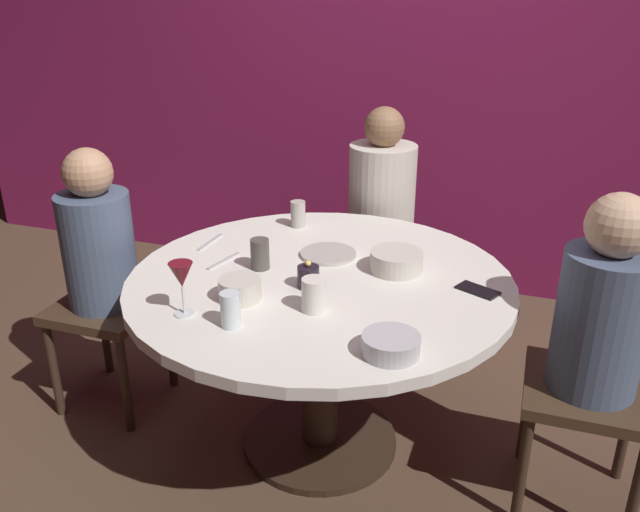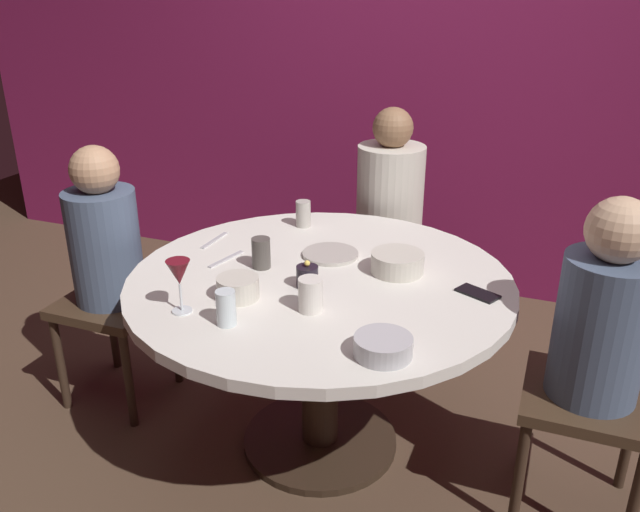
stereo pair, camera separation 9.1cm
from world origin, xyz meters
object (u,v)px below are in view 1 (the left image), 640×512
Objects in this scene: dinner_plate at (328,254)px; wine_glass at (181,277)px; bowl_salad_center at (240,289)px; seated_diner_back at (382,201)px; candle_holder at (308,277)px; bowl_serving_large at (391,345)px; cell_phone at (478,290)px; dining_table at (320,313)px; cup_by_right_diner at (230,310)px; cup_by_left_diner at (260,254)px; cup_center_front at (298,214)px; seated_diner_right at (600,324)px; cup_near_candle at (314,295)px; seated_diner_left at (99,253)px; bowl_small_white at (396,261)px.

wine_glass is at bearing -115.57° from dinner_plate.
seated_diner_back is at bearing 80.58° from bowl_salad_center.
bowl_serving_large is (0.36, -0.33, -0.01)m from candle_holder.
dinner_plate is 0.58m from cell_phone.
candle_holder is (-0.01, -0.09, 0.18)m from dining_table.
cell_phone is 0.84m from cup_by_right_diner.
cup_by_left_diner reaches higher than dining_table.
cup_center_front is at bearing 124.69° from bowl_serving_large.
seated_diner_right reaches higher than dinner_plate.
bowl_salad_center is (-0.18, -0.16, -0.00)m from candle_holder.
seated_diner_right is 11.51× the size of candle_holder.
seated_diner_back is 1.01m from cell_phone.
cell_phone is (0.54, -0.85, 0.01)m from seated_diner_back.
cup_center_front is at bearing -20.86° from seated_diner_right.
cup_near_candle is at bearing 0.89° from bowl_salad_center.
seated_diner_right reaches higher than cup_by_left_diner.
cup_center_front is (-0.31, 0.69, 0.00)m from cup_near_candle.
seated_diner_left is 1.85m from seated_diner_right.
bowl_small_white is (0.43, 0.39, 0.00)m from bowl_salad_center.
cup_near_candle is (-0.29, 0.17, 0.03)m from bowl_serving_large.
candle_holder reaches higher than bowl_salad_center.
seated_diner_right reaches higher than cup_by_right_diner.
seated_diner_left reaches higher than dinner_plate.
seated_diner_left is at bearing 161.80° from bowl_serving_large.
cup_near_candle is (-0.48, -0.31, 0.05)m from cell_phone.
dining_table is 0.57m from bowl_serving_large.
cup_by_left_diner is (-0.23, -0.91, 0.06)m from seated_diner_back.
bowl_serving_large is 1.19× the size of bowl_salad_center.
seated_diner_left is at bearing 161.27° from bowl_salad_center.
seated_diner_left is 7.97× the size of bowl_salad_center.
cell_phone is at bearing 22.94° from bowl_salad_center.
seated_diner_back is at bearing 90.00° from dining_table.
cup_by_left_diner is (-0.22, 0.09, 0.02)m from candle_holder.
candle_holder is at bearing 137.79° from bowl_serving_large.
seated_diner_left reaches higher than cup_by_right_diner.
cell_phone is 0.57m from cup_near_candle.
cup_center_front is at bearing 113.83° from candle_holder.
bowl_small_white is 0.68m from cup_by_right_diner.
cup_by_left_diner reaches higher than cup_center_front.
seated_diner_right reaches higher than wine_glass.
cup_near_candle is at bearing 15.80° from seated_diner_right.
bowl_small_white is (1.17, 0.14, 0.07)m from seated_diner_left.
bowl_salad_center is 0.58m from bowl_small_white.
cup_by_left_diner reaches higher than bowl_salad_center.
seated_diner_back is 1.35m from wine_glass.
dinner_plate is at bearing 102.21° from cup_near_candle.
cup_near_candle is (0.99, -0.24, 0.09)m from seated_diner_left.
candle_holder is (0.91, -0.09, 0.07)m from seated_diner_left.
bowl_small_white is 0.58m from cup_center_front.
dining_table is at bearing 52.23° from bowl_salad_center.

